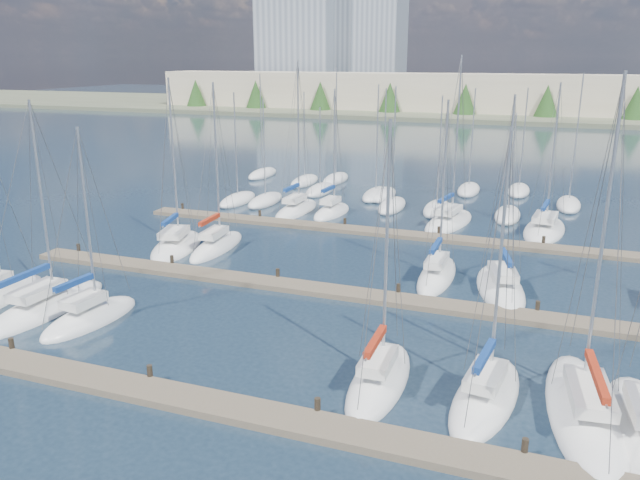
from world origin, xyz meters
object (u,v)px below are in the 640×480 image
(sailboat_b, at_px, (45,307))
(sailboat_p, at_px, (449,222))
(sailboat_c, at_px, (90,318))
(sailboat_d, at_px, (379,380))
(sailboat_h, at_px, (176,246))
(sailboat_q, at_px, (544,230))
(sailboat_n, at_px, (296,210))
(sailboat_o, at_px, (332,212))
(sailboat_f, at_px, (584,412))
(sailboat_l, at_px, (500,288))
(sailboat_e, at_px, (486,396))
(sailboat_k, at_px, (437,275))
(sailboat_i, at_px, (217,246))

(sailboat_b, bearing_deg, sailboat_p, 55.77)
(sailboat_c, bearing_deg, sailboat_d, 1.78)
(sailboat_h, bearing_deg, sailboat_q, 14.49)
(sailboat_n, distance_m, sailboat_p, 14.17)
(sailboat_o, bearing_deg, sailboat_h, -113.10)
(sailboat_f, distance_m, sailboat_p, 30.26)
(sailboat_d, height_order, sailboat_q, sailboat_q)
(sailboat_b, xyz_separation_m, sailboat_p, (18.69, 27.47, 0.01))
(sailboat_b, height_order, sailboat_l, sailboat_l)
(sailboat_e, xyz_separation_m, sailboat_p, (-6.15, 28.73, -0.00))
(sailboat_b, distance_m, sailboat_h, 13.03)
(sailboat_e, bearing_deg, sailboat_n, 132.88)
(sailboat_k, xyz_separation_m, sailboat_h, (-19.80, -0.23, -0.02))
(sailboat_f, distance_m, sailboat_e, 3.90)
(sailboat_d, bearing_deg, sailboat_c, 175.02)
(sailboat_o, xyz_separation_m, sailboat_h, (-7.55, -14.22, -0.02))
(sailboat_e, relative_size, sailboat_i, 0.94)
(sailboat_l, bearing_deg, sailboat_n, 130.55)
(sailboat_l, bearing_deg, sailboat_e, -100.94)
(sailboat_c, bearing_deg, sailboat_k, 44.82)
(sailboat_f, distance_m, sailboat_q, 28.77)
(sailboat_b, height_order, sailboat_h, sailboat_h)
(sailboat_p, relative_size, sailboat_l, 1.18)
(sailboat_c, relative_size, sailboat_o, 0.94)
(sailboat_f, distance_m, sailboat_n, 36.97)
(sailboat_h, distance_m, sailboat_i, 3.09)
(sailboat_f, relative_size, sailboat_i, 1.10)
(sailboat_i, bearing_deg, sailboat_l, -8.47)
(sailboat_l, bearing_deg, sailboat_p, 97.22)
(sailboat_n, height_order, sailboat_o, sailboat_n)
(sailboat_d, xyz_separation_m, sailboat_c, (-16.79, 1.16, -0.00))
(sailboat_c, relative_size, sailboat_p, 0.76)
(sailboat_p, bearing_deg, sailboat_i, -128.82)
(sailboat_f, height_order, sailboat_h, sailboat_f)
(sailboat_f, xyz_separation_m, sailboat_p, (-10.04, 28.55, 0.00))
(sailboat_o, distance_m, sailboat_e, 33.14)
(sailboat_n, relative_size, sailboat_q, 1.13)
(sailboat_d, xyz_separation_m, sailboat_e, (4.60, 0.24, -0.00))
(sailboat_d, distance_m, sailboat_i, 22.96)
(sailboat_b, xyz_separation_m, sailboat_q, (26.57, 27.62, -0.00))
(sailboat_b, relative_size, sailboat_h, 0.94)
(sailboat_b, bearing_deg, sailboat_n, 80.41)
(sailboat_d, bearing_deg, sailboat_o, 112.15)
(sailboat_f, bearing_deg, sailboat_e, 176.44)
(sailboat_q, height_order, sailboat_h, sailboat_h)
(sailboat_n, relative_size, sailboat_h, 1.09)
(sailboat_i, bearing_deg, sailboat_h, -165.53)
(sailboat_n, distance_m, sailboat_e, 34.70)
(sailboat_e, xyz_separation_m, sailboat_q, (1.73, 28.88, -0.02))
(sailboat_e, relative_size, sailboat_k, 1.00)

